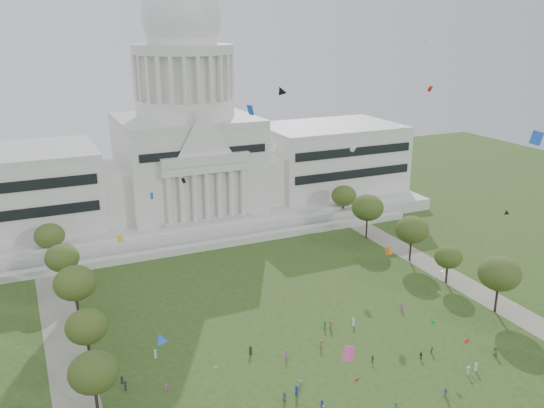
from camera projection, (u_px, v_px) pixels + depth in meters
ground at (378, 405)px, 100.58m from camera, size 400.00×400.00×0.00m
capitol at (188, 153)px, 192.58m from camera, size 160.00×64.50×91.30m
path_left at (72, 379)px, 107.80m from camera, size 8.00×160.00×0.04m
path_right at (469, 287)px, 145.50m from camera, size 8.00×160.00×0.04m
row_tree_l_2 at (94, 372)px, 95.37m from camera, size 8.42×8.42×11.97m
row_tree_r_2 at (500, 274)px, 130.17m from camera, size 9.55×9.55×13.58m
row_tree_l_3 at (87, 327)px, 110.27m from camera, size 8.12×8.12×11.55m
row_tree_r_3 at (448, 257)px, 145.86m from camera, size 7.01×7.01×9.98m
row_tree_l_4 at (75, 283)px, 125.99m from camera, size 9.29×9.29×13.21m
row_tree_r_4 at (412, 230)px, 158.85m from camera, size 9.19×9.19×13.06m
row_tree_l_5 at (62, 258)px, 142.00m from camera, size 8.33×8.33×11.85m
row_tree_r_5 at (368, 208)px, 175.67m from camera, size 9.82×9.82×13.96m
row_tree_l_6 at (50, 236)px, 157.14m from camera, size 8.19×8.19×11.64m
row_tree_r_6 at (344, 196)px, 192.65m from camera, size 8.42×8.42×11.97m
person_0 at (495, 351)px, 115.28m from camera, size 1.06×1.18×2.03m
person_2 at (432, 350)px, 116.10m from camera, size 0.81×0.60×1.51m
person_3 at (446, 392)px, 102.69m from camera, size 1.22×1.25×1.78m
person_4 at (372, 359)px, 113.00m from camera, size 0.57×0.96×1.58m
person_8 at (300, 380)px, 106.20m from camera, size 0.94×0.81×1.65m
person_9 at (468, 370)px, 109.03m from camera, size 1.16×1.32×1.83m
person_10 at (421, 355)px, 114.22m from camera, size 0.70×1.03×1.61m
distant_crowd at (280, 374)px, 108.08m from camera, size 65.04×37.06×1.95m
kite_swarm at (380, 236)px, 104.25m from camera, size 99.14×110.52×58.40m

